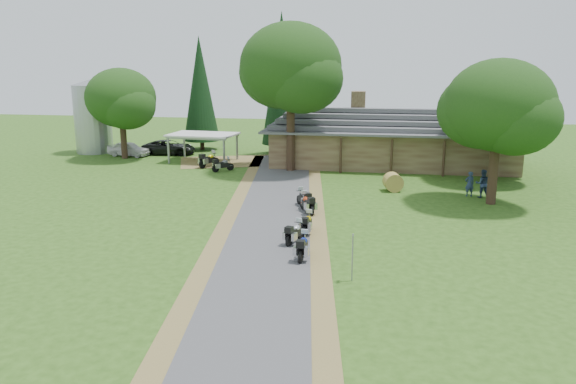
% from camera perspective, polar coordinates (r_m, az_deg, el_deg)
% --- Properties ---
extents(ground, '(120.00, 120.00, 0.00)m').
position_cam_1_polar(ground, '(26.95, -2.37, -5.93)').
color(ground, '#294B15').
rests_on(ground, ground).
extents(driveway, '(51.95, 51.95, 0.00)m').
position_cam_1_polar(driveway, '(30.77, -1.70, -3.46)').
color(driveway, '#414144').
rests_on(driveway, ground).
extents(lodge, '(21.40, 9.40, 4.90)m').
position_cam_1_polar(lodge, '(49.28, 10.50, 5.58)').
color(lodge, brown).
rests_on(lodge, ground).
extents(silo, '(3.84, 3.84, 7.05)m').
position_cam_1_polar(silo, '(58.05, -19.24, 7.27)').
color(silo, gray).
rests_on(silo, ground).
extents(carport, '(6.05, 4.29, 2.50)m').
position_cam_1_polar(carport, '(50.64, -8.60, 4.48)').
color(carport, silver).
rests_on(carport, ground).
extents(car_white_sedan, '(2.79, 5.39, 1.72)m').
position_cam_1_polar(car_white_sedan, '(55.07, -15.89, 4.41)').
color(car_white_sedan, white).
rests_on(car_white_sedan, ground).
extents(car_dark_suv, '(2.66, 5.59, 2.09)m').
position_cam_1_polar(car_dark_suv, '(55.08, -12.02, 4.83)').
color(car_dark_suv, black).
rests_on(car_dark_suv, ground).
extents(motorcycle_row_a, '(0.59, 1.77, 1.21)m').
position_cam_1_polar(motorcycle_row_a, '(25.72, 1.54, -5.45)').
color(motorcycle_row_a, navy).
rests_on(motorcycle_row_a, ground).
extents(motorcycle_row_b, '(1.00, 1.74, 1.13)m').
position_cam_1_polar(motorcycle_row_b, '(27.83, 0.71, -4.06)').
color(motorcycle_row_b, '#ABAEB3').
rests_on(motorcycle_row_b, ground).
extents(motorcycle_row_c, '(0.64, 1.72, 1.15)m').
position_cam_1_polar(motorcycle_row_c, '(29.36, 1.98, -3.11)').
color(motorcycle_row_c, '#C8A600').
rests_on(motorcycle_row_c, ground).
extents(motorcycle_row_d, '(1.37, 1.85, 1.23)m').
position_cam_1_polar(motorcycle_row_d, '(33.26, 1.94, -1.09)').
color(motorcycle_row_d, '#B73918').
rests_on(motorcycle_row_d, ground).
extents(motorcycle_row_e, '(1.38, 1.75, 1.17)m').
position_cam_1_polar(motorcycle_row_e, '(34.48, 1.59, -0.61)').
color(motorcycle_row_e, black).
rests_on(motorcycle_row_e, ground).
extents(motorcycle_carport_a, '(1.49, 2.07, 1.36)m').
position_cam_1_polar(motorcycle_carport_a, '(47.99, -8.03, 3.33)').
color(motorcycle_carport_a, gold).
rests_on(motorcycle_carport_a, ground).
extents(motorcycle_carport_b, '(1.63, 1.60, 1.18)m').
position_cam_1_polar(motorcycle_carport_b, '(46.01, -6.63, 2.83)').
color(motorcycle_carport_b, slate).
rests_on(motorcycle_carport_b, ground).
extents(person_a, '(0.65, 0.54, 1.98)m').
position_cam_1_polar(person_a, '(39.06, 17.97, 0.99)').
color(person_a, navy).
rests_on(person_a, ground).
extents(person_b, '(0.63, 0.45, 2.20)m').
position_cam_1_polar(person_b, '(38.94, 19.17, 1.04)').
color(person_b, navy).
rests_on(person_b, ground).
extents(hay_bale, '(1.47, 1.39, 1.26)m').
position_cam_1_polar(hay_bale, '(39.43, 10.62, 1.00)').
color(hay_bale, olive).
rests_on(hay_bale, ground).
extents(sign_post, '(0.36, 0.06, 2.01)m').
position_cam_1_polar(sign_post, '(23.14, 6.56, -6.65)').
color(sign_post, gray).
rests_on(sign_post, ground).
extents(oak_lodge_left, '(8.05, 8.05, 13.57)m').
position_cam_1_polar(oak_lodge_left, '(45.30, 0.28, 10.65)').
color(oak_lodge_left, black).
rests_on(oak_lodge_left, ground).
extents(oak_lodge_right, '(6.77, 6.77, 8.78)m').
position_cam_1_polar(oak_lodge_right, '(44.36, 20.49, 6.66)').
color(oak_lodge_right, black).
rests_on(oak_lodge_right, ground).
extents(oak_driveway, '(6.63, 6.63, 9.97)m').
position_cam_1_polar(oak_driveway, '(36.86, 20.49, 6.41)').
color(oak_driveway, black).
rests_on(oak_driveway, ground).
extents(oak_silo, '(6.30, 6.30, 8.91)m').
position_cam_1_polar(oak_silo, '(53.53, -16.54, 8.01)').
color(oak_silo, black).
rests_on(oak_silo, ground).
extents(cedar_near, '(3.83, 3.83, 13.28)m').
position_cam_1_polar(cedar_near, '(53.77, -0.65, 10.91)').
color(cedar_near, black).
rests_on(cedar_near, ground).
extents(cedar_far, '(3.59, 3.59, 11.21)m').
position_cam_1_polar(cedar_far, '(57.10, -8.88, 9.85)').
color(cedar_far, black).
rests_on(cedar_far, ground).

